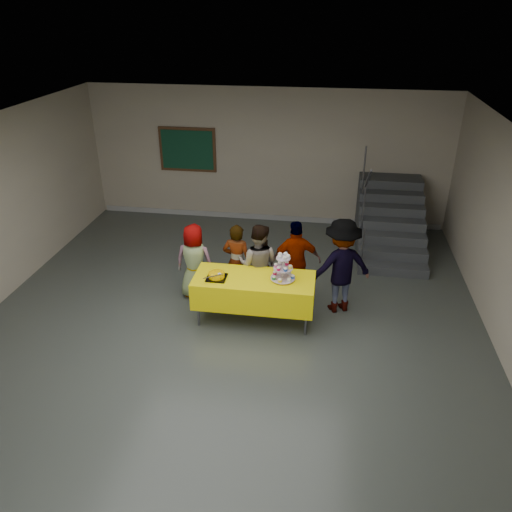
{
  "coord_description": "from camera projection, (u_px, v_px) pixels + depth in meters",
  "views": [
    {
      "loc": [
        1.39,
        -5.78,
        4.59
      ],
      "look_at": [
        0.36,
        1.05,
        1.05
      ],
      "focal_mm": 35.0,
      "sensor_mm": 36.0,
      "label": 1
    }
  ],
  "objects": [
    {
      "name": "schoolchild_c",
      "position": [
        258.0,
        265.0,
        8.22
      ],
      "size": [
        0.74,
        0.6,
        1.43
      ],
      "primitive_type": "imported",
      "rotation": [
        0.0,
        0.0,
        3.05
      ],
      "color": "slate",
      "rests_on": "ground"
    },
    {
      "name": "bake_table",
      "position": [
        254.0,
        290.0,
        7.81
      ],
      "size": [
        1.88,
        0.78,
        0.77
      ],
      "color": "#595960",
      "rests_on": "ground"
    },
    {
      "name": "noticeboard",
      "position": [
        188.0,
        150.0,
        11.24
      ],
      "size": [
        1.3,
        0.05,
        1.0
      ],
      "color": "#472B16",
      "rests_on": "ground"
    },
    {
      "name": "schoolchild_a",
      "position": [
        194.0,
        261.0,
        8.43
      ],
      "size": [
        0.66,
        0.44,
        1.33
      ],
      "primitive_type": "imported",
      "rotation": [
        0.0,
        0.0,
        3.12
      ],
      "color": "slate",
      "rests_on": "ground"
    },
    {
      "name": "schoolchild_b",
      "position": [
        237.0,
        262.0,
        8.38
      ],
      "size": [
        0.53,
        0.38,
        1.36
      ],
      "primitive_type": "imported",
      "rotation": [
        0.0,
        0.0,
        3.02
      ],
      "color": "#5B5C65",
      "rests_on": "ground"
    },
    {
      "name": "schoolchild_d",
      "position": [
        296.0,
        261.0,
        8.31
      ],
      "size": [
        0.9,
        0.54,
        1.44
      ],
      "primitive_type": "imported",
      "rotation": [
        0.0,
        0.0,
        3.37
      ],
      "color": "slate",
      "rests_on": "ground"
    },
    {
      "name": "bear_cake",
      "position": [
        217.0,
        275.0,
        7.68
      ],
      "size": [
        0.32,
        0.36,
        0.12
      ],
      "color": "black",
      "rests_on": "bake_table"
    },
    {
      "name": "schoolchild_e",
      "position": [
        341.0,
        266.0,
        7.99
      ],
      "size": [
        1.19,
        0.94,
        1.61
      ],
      "primitive_type": "imported",
      "rotation": [
        0.0,
        0.0,
        3.52
      ],
      "color": "#5D5C65",
      "rests_on": "ground"
    },
    {
      "name": "staircase",
      "position": [
        389.0,
        221.0,
        10.41
      ],
      "size": [
        1.3,
        2.4,
        2.04
      ],
      "color": "#424447",
      "rests_on": "ground"
    },
    {
      "name": "cupcake_stand",
      "position": [
        283.0,
        269.0,
        7.58
      ],
      "size": [
        0.38,
        0.38,
        0.44
      ],
      "color": "silver",
      "rests_on": "bake_table"
    },
    {
      "name": "room_shell",
      "position": [
        217.0,
        216.0,
        6.41
      ],
      "size": [
        10.0,
        10.04,
        3.02
      ],
      "color": "#4C514C",
      "rests_on": "ground"
    }
  ]
}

